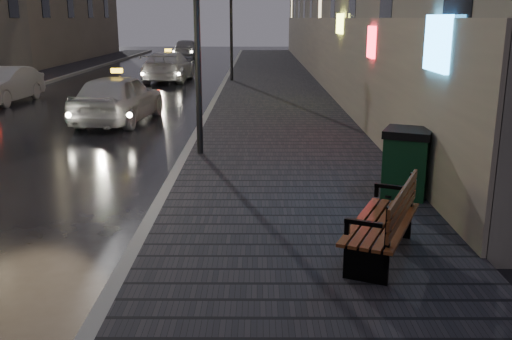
{
  "coord_description": "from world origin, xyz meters",
  "views": [
    {
      "loc": [
        3.21,
        -6.93,
        3.2
      ],
      "look_at": [
        3.17,
        1.85,
        0.85
      ],
      "focal_mm": 40.0,
      "sensor_mm": 36.0,
      "label": 1
    }
  ],
  "objects_px": {
    "bench": "(387,222)",
    "car_left_mid": "(3,85)",
    "taxi_mid": "(169,66)",
    "lamp_far": "(231,12)",
    "car_far": "(186,48)",
    "lamp_near": "(196,4)",
    "trash_bin": "(407,162)",
    "taxi_near": "(118,98)"
  },
  "relations": [
    {
      "from": "bench",
      "to": "taxi_mid",
      "type": "height_order",
      "value": "taxi_mid"
    },
    {
      "from": "lamp_far",
      "to": "car_left_mid",
      "type": "distance_m",
      "value": 11.32
    },
    {
      "from": "bench",
      "to": "car_far",
      "type": "xyz_separation_m",
      "value": [
        -7.66,
        40.93,
        0.13
      ]
    },
    {
      "from": "taxi_mid",
      "to": "lamp_far",
      "type": "bearing_deg",
      "value": 165.56
    },
    {
      "from": "bench",
      "to": "car_left_mid",
      "type": "bearing_deg",
      "value": 151.1
    },
    {
      "from": "lamp_far",
      "to": "taxi_mid",
      "type": "height_order",
      "value": "lamp_far"
    },
    {
      "from": "trash_bin",
      "to": "taxi_near",
      "type": "distance_m",
      "value": 10.72
    },
    {
      "from": "lamp_far",
      "to": "taxi_near",
      "type": "height_order",
      "value": "lamp_far"
    },
    {
      "from": "lamp_far",
      "to": "car_left_mid",
      "type": "height_order",
      "value": "lamp_far"
    },
    {
      "from": "taxi_mid",
      "to": "car_far",
      "type": "bearing_deg",
      "value": -83.69
    },
    {
      "from": "bench",
      "to": "car_far",
      "type": "distance_m",
      "value": 41.64
    },
    {
      "from": "lamp_near",
      "to": "taxi_near",
      "type": "height_order",
      "value": "lamp_near"
    },
    {
      "from": "lamp_near",
      "to": "trash_bin",
      "type": "xyz_separation_m",
      "value": [
        3.95,
        -3.27,
        -2.73
      ]
    },
    {
      "from": "lamp_far",
      "to": "taxi_mid",
      "type": "bearing_deg",
      "value": 163.44
    },
    {
      "from": "taxi_near",
      "to": "lamp_far",
      "type": "bearing_deg",
      "value": -98.06
    },
    {
      "from": "car_left_mid",
      "to": "taxi_near",
      "type": "bearing_deg",
      "value": -33.64
    },
    {
      "from": "trash_bin",
      "to": "car_far",
      "type": "relative_size",
      "value": 0.26
    },
    {
      "from": "bench",
      "to": "car_left_mid",
      "type": "relative_size",
      "value": 0.49
    },
    {
      "from": "bench",
      "to": "lamp_near",
      "type": "bearing_deg",
      "value": 140.57
    },
    {
      "from": "taxi_mid",
      "to": "trash_bin",
      "type": "bearing_deg",
      "value": 111.85
    },
    {
      "from": "lamp_far",
      "to": "car_far",
      "type": "distance_m",
      "value": 19.71
    },
    {
      "from": "lamp_near",
      "to": "bench",
      "type": "height_order",
      "value": "lamp_near"
    },
    {
      "from": "trash_bin",
      "to": "taxi_near",
      "type": "bearing_deg",
      "value": 152.75
    },
    {
      "from": "car_left_mid",
      "to": "taxi_mid",
      "type": "height_order",
      "value": "taxi_mid"
    },
    {
      "from": "lamp_near",
      "to": "lamp_far",
      "type": "bearing_deg",
      "value": 90.0
    },
    {
      "from": "lamp_far",
      "to": "car_far",
      "type": "xyz_separation_m",
      "value": [
        -4.63,
        18.96,
        -2.71
      ]
    },
    {
      "from": "bench",
      "to": "taxi_near",
      "type": "xyz_separation_m",
      "value": [
        -6.07,
        10.83,
        0.13
      ]
    },
    {
      "from": "lamp_near",
      "to": "taxi_mid",
      "type": "height_order",
      "value": "lamp_near"
    },
    {
      "from": "lamp_far",
      "to": "car_far",
      "type": "relative_size",
      "value": 1.16
    },
    {
      "from": "taxi_near",
      "to": "taxi_mid",
      "type": "bearing_deg",
      "value": -81.5
    },
    {
      "from": "lamp_far",
      "to": "taxi_near",
      "type": "bearing_deg",
      "value": -105.25
    },
    {
      "from": "trash_bin",
      "to": "taxi_near",
      "type": "relative_size",
      "value": 0.26
    },
    {
      "from": "bench",
      "to": "car_far",
      "type": "bearing_deg",
      "value": 124.23
    },
    {
      "from": "taxi_near",
      "to": "car_far",
      "type": "relative_size",
      "value": 1.0
    },
    {
      "from": "car_far",
      "to": "trash_bin",
      "type": "bearing_deg",
      "value": 100.75
    },
    {
      "from": "car_left_mid",
      "to": "taxi_mid",
      "type": "xyz_separation_m",
      "value": [
        5.16,
        7.94,
        0.07
      ]
    },
    {
      "from": "car_far",
      "to": "bench",
      "type": "bearing_deg",
      "value": 98.71
    },
    {
      "from": "lamp_far",
      "to": "taxi_near",
      "type": "relative_size",
      "value": 1.16
    },
    {
      "from": "lamp_near",
      "to": "trash_bin",
      "type": "relative_size",
      "value": 4.4
    },
    {
      "from": "car_left_mid",
      "to": "lamp_far",
      "type": "bearing_deg",
      "value": 43.27
    },
    {
      "from": "car_far",
      "to": "lamp_near",
      "type": "bearing_deg",
      "value": 95.65
    },
    {
      "from": "lamp_far",
      "to": "trash_bin",
      "type": "distance_m",
      "value": 19.86
    }
  ]
}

